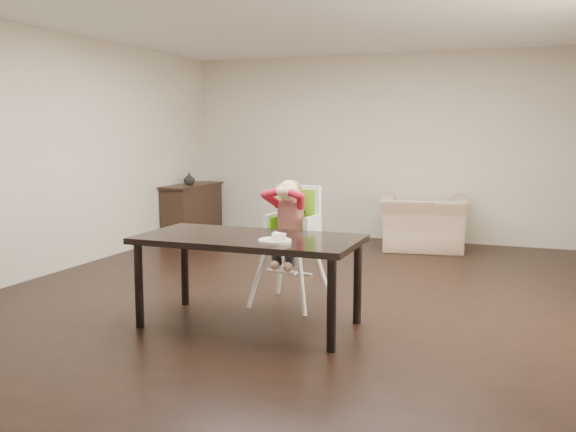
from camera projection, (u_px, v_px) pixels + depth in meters
name	position (u px, v px, depth m)	size (l,w,h in m)	color
ground	(307.00, 294.00, 6.32)	(7.00, 7.00, 0.00)	black
room_walls	(307.00, 104.00, 6.07)	(6.02, 7.02, 2.71)	#BDB29D
dining_table	(249.00, 246.00, 5.23)	(1.80, 0.90, 0.75)	black
high_chair	(292.00, 217.00, 5.88)	(0.53, 0.53, 1.16)	white
plate	(276.00, 239.00, 4.93)	(0.31, 0.31, 0.07)	white
armchair	(424.00, 214.00, 8.60)	(1.11, 0.72, 0.97)	tan
sideboard	(192.00, 210.00, 9.74)	(0.44, 1.26, 0.79)	black
vase	(189.00, 179.00, 9.61)	(0.17, 0.18, 0.17)	#99999E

